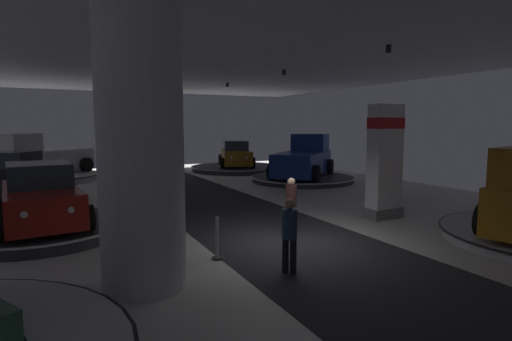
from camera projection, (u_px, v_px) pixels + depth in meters
name	position (u px, v px, depth m)	size (l,w,h in m)	color
ground	(291.00, 243.00, 10.75)	(24.00, 44.00, 0.06)	silver
ceiling_with_spotlights	(294.00, 26.00, 10.13)	(24.00, 44.00, 0.39)	silver
column_left	(141.00, 144.00, 7.50)	(1.58, 1.58, 5.50)	silver
brand_sign_pylon	(385.00, 160.00, 13.35)	(1.29, 0.69, 3.76)	slate
display_platform_deep_right	(236.00, 168.00, 27.54)	(6.03, 6.03, 0.33)	#333338
display_car_deep_right	(236.00, 155.00, 27.46)	(3.24, 4.56, 1.71)	#B77519
display_platform_mid_left	(43.00, 229.00, 11.36)	(4.60, 4.60, 0.33)	#333338
display_car_mid_left	(41.00, 197.00, 11.29)	(2.54, 4.36, 1.71)	maroon
display_platform_deep_left	(45.00, 178.00, 22.43)	(5.68, 5.68, 0.36)	#B7B7BC
pickup_truck_deep_left	(39.00, 158.00, 22.01)	(5.32, 5.13, 2.30)	silver
display_platform_far_right	(302.00, 178.00, 22.39)	(5.68, 5.68, 0.27)	#333338
pickup_truck_far_right	(304.00, 159.00, 22.57)	(5.33, 5.12, 2.30)	navy
display_platform_far_left	(7.00, 198.00, 16.28)	(5.25, 5.25, 0.34)	#B7B7BC
display_car_far_left	(7.00, 175.00, 16.18)	(4.55, 3.64, 1.71)	black
visitor_walking_near	(290.00, 231.00, 8.39)	(0.32, 0.32, 1.59)	black
visitor_walking_far	(291.00, 201.00, 11.67)	(0.32, 0.32, 1.59)	black
stanchion_a	(217.00, 243.00, 9.36)	(0.28, 0.28, 1.01)	#333338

